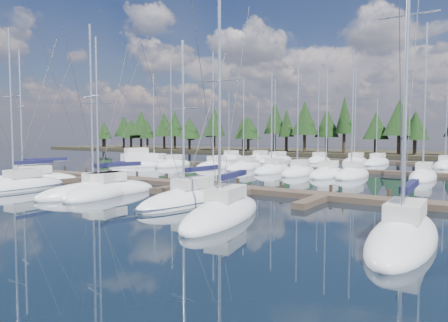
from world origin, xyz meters
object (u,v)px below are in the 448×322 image
Objects in this scene: front_sailboat_3 at (100,191)px; front_sailboat_6 at (403,236)px; motor_yacht_left at (139,163)px; front_sailboat_1 at (19,187)px; front_sailboat_2 at (102,191)px; front_sailboat_4 at (189,200)px; main_dock at (189,185)px; front_sailboat_5 at (223,213)px; front_sailboat_0 at (29,181)px.

front_sailboat_6 reaches higher than front_sailboat_3.
front_sailboat_1 is at bearing -66.39° from motor_yacht_left.
front_sailboat_4 is at bearing 4.68° from front_sailboat_2.
front_sailboat_6 is 46.29m from motor_yacht_left.
front_sailboat_1 is (-10.72, -8.99, 0.09)m from main_dock.
main_dock is at bearing -34.86° from motor_yacht_left.
motor_yacht_left is (-21.07, 14.68, 0.29)m from main_dock.
main_dock is 3.87× the size of front_sailboat_4.
front_sailboat_2 is at bearing 170.86° from front_sailboat_5.
front_sailboat_4 is (18.85, 0.02, -0.02)m from front_sailboat_0.
front_sailboat_6 reaches higher than front_sailboat_2.
front_sailboat_6 reaches higher than front_sailboat_5.
front_sailboat_3 is at bearing -50.24° from motor_yacht_left.
front_sailboat_0 is 18.85m from front_sailboat_4.
front_sailboat_3 is at bearing 174.88° from front_sailboat_6.
front_sailboat_0 is 3.96m from front_sailboat_1.
front_sailboat_5 is at bearing -9.14° from front_sailboat_2.
front_sailboat_3 is (-3.02, -7.03, 0.08)m from main_dock.
front_sailboat_1 reaches higher than front_sailboat_5.
front_sailboat_2 is (10.98, -0.62, -0.01)m from front_sailboat_0.
front_sailboat_3 is at bearing 14.31° from front_sailboat_1.
front_sailboat_2 is 0.28m from front_sailboat_3.
front_sailboat_0 is 23.53m from front_sailboat_5.
front_sailboat_6 reaches higher than motor_yacht_left.
main_dock is 7.54m from front_sailboat_2.
main_dock is 2.62× the size of front_sailboat_6.
motor_yacht_left is at bearing 130.20° from front_sailboat_2.
front_sailboat_5 is at bearing -43.01° from main_dock.
front_sailboat_5 is (23.39, -2.62, -0.00)m from front_sailboat_0.
front_sailboat_3 reaches higher than motor_yacht_left.
motor_yacht_left is (-18.34, 21.70, 0.22)m from front_sailboat_2.
front_sailboat_0 is 0.96× the size of front_sailboat_3.
main_dock is 3.17× the size of front_sailboat_1.
front_sailboat_2 is at bearing -175.32° from front_sailboat_4.
front_sailboat_6 is (21.73, -1.95, 0.03)m from front_sailboat_3.
front_sailboat_1 is 1.11× the size of front_sailboat_2.
front_sailboat_6 is (32.44, -2.57, 0.03)m from front_sailboat_0.
front_sailboat_1 reaches higher than front_sailboat_4.
front_sailboat_5 is (12.40, -2.00, 0.01)m from front_sailboat_2.
front_sailboat_6 reaches higher than front_sailboat_4.
front_sailboat_4 is (5.14, -6.38, 0.07)m from main_dock.
front_sailboat_3 is (7.71, 1.97, -0.00)m from front_sailboat_1.
front_sailboat_2 is (7.99, 1.97, -0.01)m from front_sailboat_1.
front_sailboat_0 is 0.97× the size of front_sailboat_5.
front_sailboat_3 is at bearing -179.50° from front_sailboat_2.
front_sailboat_3 reaches higher than front_sailboat_0.
main_dock is 15.14m from front_sailboat_0.
front_sailboat_0 is at bearing 175.47° from front_sailboat_6.
main_dock is at bearing 68.72° from front_sailboat_2.
front_sailboat_4 is (7.87, 0.64, -0.01)m from front_sailboat_2.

